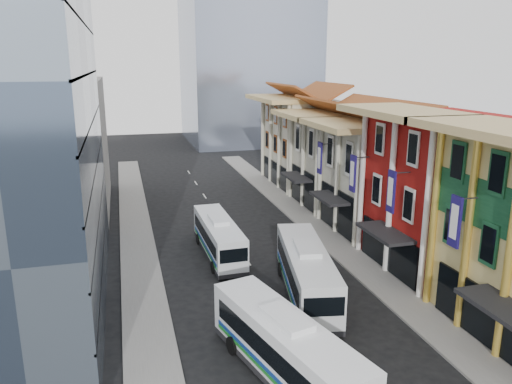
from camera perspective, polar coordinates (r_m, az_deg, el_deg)
name	(u,v)px	position (r m, az deg, el deg)	size (l,w,h in m)	color
sidewalk_right	(343,250)	(43.84, 9.88, -6.51)	(3.00, 90.00, 0.15)	slate
sidewalk_left	(141,271)	(40.08, -13.03, -8.75)	(3.00, 90.00, 0.15)	slate
shophouse_red	(440,193)	(40.66, 20.28, -0.13)	(8.00, 10.00, 12.00)	maroon
shophouse_cream_near	(378,179)	(48.68, 13.79, 1.48)	(8.00, 9.00, 10.00)	beige
shophouse_cream_mid	(339,161)	(56.53, 9.42, 3.50)	(8.00, 9.00, 10.00)	beige
shophouse_cream_far	(305,143)	(65.99, 5.66, 5.65)	(8.00, 12.00, 11.00)	beige
office_block_far	(57,146)	(57.94, -21.78, 4.93)	(10.00, 18.00, 14.00)	gray
bus_left_near	(286,347)	(26.27, 3.42, -17.32)	(2.67, 11.40, 3.66)	white
bus_left_far	(219,236)	(41.69, -4.28, -5.09)	(2.46, 10.49, 3.36)	white
bus_right	(306,271)	(34.67, 5.77, -8.97)	(2.75, 11.74, 3.77)	silver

